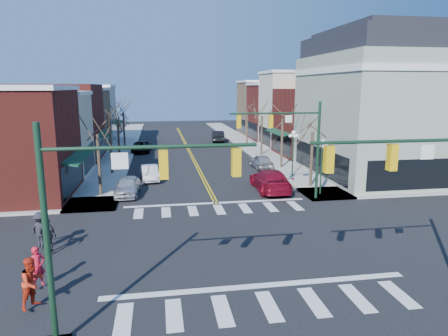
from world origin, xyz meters
name	(u,v)px	position (x,y,z in m)	size (l,w,h in m)	color
ground	(237,244)	(0.00, 0.00, 0.00)	(160.00, 160.00, 0.00)	black
sidewalk_left	(110,171)	(-8.75, 20.00, 0.07)	(3.50, 70.00, 0.15)	#9E9B93
sidewalk_right	(281,166)	(8.75, 20.00, 0.07)	(3.50, 70.00, 0.15)	#9E9B93
bldg_left_stucco_a	(31,136)	(-15.50, 19.50, 3.75)	(10.00, 7.00, 7.50)	beige
bldg_left_brick_b	(53,123)	(-15.50, 27.50, 4.25)	(10.00, 9.00, 8.50)	maroon
bldg_left_tan	(69,120)	(-15.50, 35.75, 3.90)	(10.00, 7.50, 7.80)	#8B6E4C
bldg_left_stucco_b	(80,115)	(-15.50, 43.50, 4.10)	(10.00, 8.00, 8.20)	beige
bldg_right_brick_a	(322,123)	(15.50, 25.75, 4.00)	(10.00, 8.50, 8.00)	maroon
bldg_right_stucco	(300,111)	(15.50, 33.50, 5.00)	(10.00, 7.00, 10.00)	beige
bldg_right_brick_b	(283,113)	(15.50, 41.00, 4.25)	(10.00, 8.00, 8.50)	maroon
bldg_right_tan	(269,109)	(15.50, 49.00, 4.50)	(10.00, 8.00, 9.00)	#8B6E4C
victorian_corner	(383,104)	(16.50, 14.50, 6.66)	(12.25, 14.25, 13.30)	gray
traffic_mast_near_left	(108,203)	(-5.55, -7.40, 4.71)	(6.60, 0.28, 7.20)	#14331E
traffic_mast_near_right	(434,188)	(5.55, -7.40, 4.71)	(6.60, 0.28, 7.20)	#14331E
traffic_mast_far_right	(294,137)	(5.55, 7.40, 4.71)	(6.60, 0.28, 7.20)	#14331E
lamppost_corner	(322,158)	(8.20, 8.50, 2.96)	(0.36, 0.36, 4.33)	#14331E
lamppost_midblock	(293,145)	(8.20, 15.00, 2.96)	(0.36, 0.36, 4.33)	#14331E
tree_left_a	(99,166)	(-8.40, 11.00, 2.38)	(0.24, 0.24, 4.76)	#382B21
tree_left_b	(111,148)	(-8.40, 19.00, 2.52)	(0.24, 0.24, 5.04)	#382B21
tree_left_c	(119,140)	(-8.40, 27.00, 2.27)	(0.24, 0.24, 4.55)	#382B21
tree_left_d	(124,131)	(-8.40, 35.00, 2.45)	(0.24, 0.24, 4.90)	#382B21
tree_right_a	(311,160)	(8.40, 11.00, 2.31)	(0.24, 0.24, 4.62)	#382B21
tree_right_b	(282,143)	(8.40, 19.00, 2.59)	(0.24, 0.24, 5.18)	#382B21
tree_right_c	(262,136)	(8.40, 27.00, 2.42)	(0.24, 0.24, 4.83)	#382B21
tree_right_d	(247,129)	(8.40, 35.00, 2.48)	(0.24, 0.24, 4.97)	#382B21
car_left_near	(128,186)	(-6.40, 10.99, 0.73)	(1.72, 4.27, 1.45)	silver
car_left_mid	(150,173)	(-4.80, 15.93, 0.67)	(1.41, 4.06, 1.34)	silver
car_left_far	(141,147)	(-6.14, 32.17, 0.68)	(2.27, 4.93, 1.37)	black
car_right_near	(270,180)	(4.80, 10.55, 0.86)	(2.42, 5.94, 1.72)	maroon
car_right_mid	(261,161)	(6.40, 19.48, 0.71)	(1.68, 4.18, 1.42)	#AAAAAE
car_right_far	(218,136)	(5.09, 40.51, 0.84)	(1.77, 5.07, 1.67)	black
pedestrian_red_a	(38,267)	(-8.98, -3.39, 1.00)	(0.62, 0.41, 1.70)	red
pedestrian_red_b	(32,282)	(-8.72, -5.02, 1.12)	(0.95, 0.74, 1.94)	red
pedestrian_dark_a	(48,235)	(-9.51, 0.30, 1.02)	(1.02, 0.42, 1.74)	black
pedestrian_dark_b	(41,230)	(-10.00, 0.94, 1.08)	(1.20, 0.69, 1.86)	black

